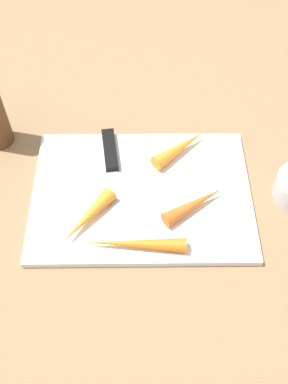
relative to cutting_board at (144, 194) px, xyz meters
name	(u,v)px	position (x,y,z in m)	size (l,w,h in m)	color
ground_plane	(144,196)	(0.00, 0.00, -0.01)	(1.40, 1.40, 0.00)	#8C6D4C
cutting_board	(144,194)	(0.00, 0.00, 0.00)	(0.36, 0.26, 0.01)	white
knife	(113,156)	(0.05, -0.07, 0.01)	(0.05, 0.20, 0.01)	#B7B7BC
carrot_shortest	(90,217)	(0.08, 0.06, 0.02)	(0.02, 0.02, 0.11)	orange
carrot_long	(182,147)	(-0.07, -0.09, 0.02)	(0.03, 0.03, 0.11)	orange
carrot_longest	(138,244)	(0.01, 0.10, 0.02)	(0.02, 0.02, 0.15)	orange
carrot_short	(197,204)	(-0.08, 0.03, 0.02)	(0.02, 0.02, 0.11)	orange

